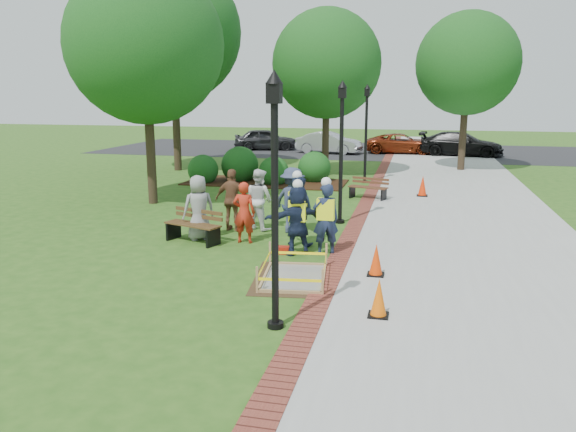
% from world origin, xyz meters
% --- Properties ---
extents(ground, '(100.00, 100.00, 0.00)m').
position_xyz_m(ground, '(0.00, 0.00, 0.00)').
color(ground, '#285116').
rests_on(ground, ground).
extents(sidewalk, '(6.00, 60.00, 0.02)m').
position_xyz_m(sidewalk, '(5.00, 10.00, 0.01)').
color(sidewalk, '#9E9E99').
rests_on(sidewalk, ground).
extents(brick_edging, '(0.50, 60.00, 0.03)m').
position_xyz_m(brick_edging, '(1.75, 10.00, 0.01)').
color(brick_edging, maroon).
rests_on(brick_edging, ground).
extents(mulch_bed, '(7.00, 3.00, 0.05)m').
position_xyz_m(mulch_bed, '(-3.00, 12.00, 0.02)').
color(mulch_bed, '#381E0F').
rests_on(mulch_bed, ground).
extents(parking_lot, '(36.00, 12.00, 0.01)m').
position_xyz_m(parking_lot, '(0.00, 27.00, 0.00)').
color(parking_lot, black).
rests_on(parking_lot, ground).
extents(wet_concrete_pad, '(1.97, 2.49, 0.55)m').
position_xyz_m(wet_concrete_pad, '(1.02, -0.45, 0.23)').
color(wet_concrete_pad, '#47331E').
rests_on(wet_concrete_pad, ground).
extents(bench_near, '(1.68, 1.01, 0.87)m').
position_xyz_m(bench_near, '(-2.25, 1.87, 0.28)').
color(bench_near, '#4D301A').
rests_on(bench_near, ground).
extents(bench_far, '(1.53, 0.88, 0.78)m').
position_xyz_m(bench_far, '(1.73, 9.16, 0.25)').
color(bench_far, brown).
rests_on(bench_far, ground).
extents(cone_front, '(0.36, 0.36, 0.72)m').
position_xyz_m(cone_front, '(2.92, -2.15, 0.35)').
color(cone_front, black).
rests_on(cone_front, ground).
extents(cone_back, '(0.36, 0.36, 0.72)m').
position_xyz_m(cone_back, '(2.70, 0.14, 0.35)').
color(cone_back, black).
rests_on(cone_back, ground).
extents(cone_far, '(0.41, 0.41, 0.81)m').
position_xyz_m(cone_far, '(3.72, 10.15, 0.39)').
color(cone_far, black).
rests_on(cone_far, ground).
extents(toolbox, '(0.38, 0.23, 0.18)m').
position_xyz_m(toolbox, '(0.31, 1.36, 0.09)').
color(toolbox, '#A51B0C').
rests_on(toolbox, ground).
extents(lamp_near, '(0.28, 0.28, 4.26)m').
position_xyz_m(lamp_near, '(1.25, -3.00, 2.48)').
color(lamp_near, black).
rests_on(lamp_near, ground).
extents(lamp_mid, '(0.28, 0.28, 4.26)m').
position_xyz_m(lamp_mid, '(1.25, 5.00, 2.48)').
color(lamp_mid, black).
rests_on(lamp_mid, ground).
extents(lamp_far, '(0.28, 0.28, 4.26)m').
position_xyz_m(lamp_far, '(1.25, 13.00, 2.48)').
color(lamp_far, black).
rests_on(lamp_far, ground).
extents(tree_left, '(5.38, 5.38, 8.18)m').
position_xyz_m(tree_left, '(-5.74, 6.61, 5.48)').
color(tree_left, '#3D2D1E').
rests_on(tree_left, ground).
extents(tree_back, '(5.03, 5.03, 7.70)m').
position_xyz_m(tree_back, '(-0.81, 14.81, 5.18)').
color(tree_back, '#3D2D1E').
rests_on(tree_back, ground).
extents(tree_right, '(5.06, 5.06, 7.83)m').
position_xyz_m(tree_right, '(5.67, 18.28, 5.28)').
color(tree_right, '#3D2D1E').
rests_on(tree_right, ground).
extents(tree_far, '(6.71, 6.71, 10.12)m').
position_xyz_m(tree_far, '(-8.47, 14.99, 6.76)').
color(tree_far, '#3D2D1E').
rests_on(tree_far, ground).
extents(shrub_a, '(1.35, 1.35, 1.35)m').
position_xyz_m(shrub_a, '(-5.69, 11.38, 0.00)').
color(shrub_a, '#144617').
rests_on(shrub_a, ground).
extents(shrub_b, '(1.67, 1.67, 1.67)m').
position_xyz_m(shrub_b, '(-4.28, 12.29, 0.00)').
color(shrub_b, '#144617').
rests_on(shrub_b, ground).
extents(shrub_c, '(1.31, 1.31, 1.31)m').
position_xyz_m(shrub_c, '(-2.54, 11.62, 0.00)').
color(shrub_c, '#144617').
rests_on(shrub_c, ground).
extents(shrub_d, '(1.46, 1.46, 1.46)m').
position_xyz_m(shrub_d, '(-0.97, 12.78, 0.00)').
color(shrub_d, '#144617').
rests_on(shrub_d, ground).
extents(shrub_e, '(0.94, 0.94, 0.94)m').
position_xyz_m(shrub_e, '(-2.74, 13.12, 0.00)').
color(shrub_e, '#144617').
rests_on(shrub_e, ground).
extents(casual_person_a, '(0.67, 0.63, 1.76)m').
position_xyz_m(casual_person_a, '(-2.19, 2.18, 0.88)').
color(casual_person_a, gray).
rests_on(casual_person_a, ground).
extents(casual_person_b, '(0.54, 0.36, 1.63)m').
position_xyz_m(casual_person_b, '(-0.91, 2.16, 0.82)').
color(casual_person_b, red).
rests_on(casual_person_b, ground).
extents(casual_person_c, '(0.67, 0.59, 1.77)m').
position_xyz_m(casual_person_c, '(-0.93, 3.70, 0.88)').
color(casual_person_c, white).
rests_on(casual_person_c, ground).
extents(casual_person_d, '(0.59, 0.39, 1.78)m').
position_xyz_m(casual_person_d, '(-1.63, 3.38, 0.89)').
color(casual_person_d, brown).
rests_on(casual_person_d, ground).
extents(casual_person_e, '(0.70, 0.60, 1.86)m').
position_xyz_m(casual_person_e, '(0.10, 3.48, 0.93)').
color(casual_person_e, '#333C59').
rests_on(casual_person_e, ground).
extents(hivis_worker_a, '(0.65, 0.59, 1.87)m').
position_xyz_m(hivis_worker_a, '(0.69, 1.41, 0.93)').
color(hivis_worker_a, '#192A41').
rests_on(hivis_worker_a, ground).
extents(hivis_worker_b, '(0.66, 0.55, 1.92)m').
position_xyz_m(hivis_worker_b, '(1.36, 1.56, 0.95)').
color(hivis_worker_b, '#191942').
rests_on(hivis_worker_b, ground).
extents(hivis_worker_c, '(0.62, 0.44, 1.96)m').
position_xyz_m(hivis_worker_c, '(0.50, 2.24, 0.97)').
color(hivis_worker_c, '#1B2746').
rests_on(hivis_worker_c, ground).
extents(parked_car_a, '(3.25, 5.26, 1.59)m').
position_xyz_m(parked_car_a, '(-6.81, 25.98, 0.00)').
color(parked_car_a, '#29292C').
rests_on(parked_car_a, ground).
extents(parked_car_b, '(2.80, 4.91, 1.51)m').
position_xyz_m(parked_car_b, '(-2.18, 24.68, 0.00)').
color(parked_car_b, '#ACABB0').
rests_on(parked_car_b, ground).
extents(parked_car_c, '(2.05, 4.36, 1.40)m').
position_xyz_m(parked_car_c, '(2.44, 25.73, 0.00)').
color(parked_car_c, maroon).
rests_on(parked_car_c, ground).
extents(parked_car_d, '(2.76, 5.17, 1.61)m').
position_xyz_m(parked_car_d, '(6.11, 25.21, 0.00)').
color(parked_car_d, black).
rests_on(parked_car_d, ground).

